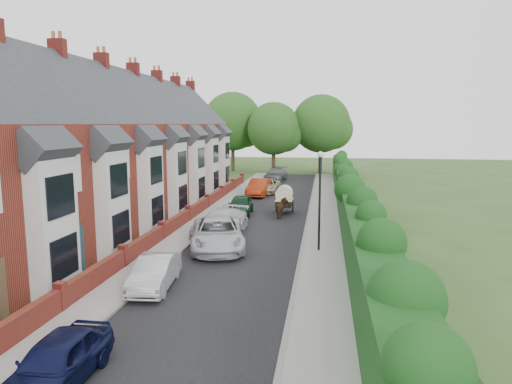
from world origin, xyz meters
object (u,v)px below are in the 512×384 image
horse (282,208)px  car_silver_b (218,234)px  car_navy (56,362)px  car_red (259,187)px  horse_cart (284,197)px  car_grey (276,174)px  car_beige (267,186)px  car_green (240,205)px  lamppost (320,188)px  car_white (220,222)px  car_silver_a (155,272)px

horse → car_silver_b: bearing=73.8°
car_navy → car_red: (0.61, 31.00, 0.12)m
horse_cart → horse: bearing=-90.0°
car_navy → horse_cart: horse_cart is taller
car_red → horse_cart: bearing=-65.4°
car_grey → horse_cart: bearing=-76.6°
car_beige → car_green: bearing=-90.7°
car_beige → horse: size_ratio=2.87×
car_silver_b → car_grey: 29.17m
horse_cart → lamppost: bearing=-75.0°
car_navy → car_white: (0.39, 16.20, 0.06)m
car_green → horse_cart: bearing=13.9°
car_green → car_beige: bearing=84.0°
car_navy → horse_cart: size_ratio=1.35×
car_silver_a → car_grey: car_grey is taller
lamppost → horse_cart: bearing=105.0°
car_silver_a → car_beige: 26.00m
car_silver_a → car_white: bearing=80.8°
car_silver_a → car_red: 23.99m
lamppost → horse: bearing=108.1°
car_navy → car_silver_b: (1.00, 13.03, 0.15)m
car_white → horse: bearing=71.7°
lamppost → car_silver_b: lamppost is taller
lamppost → car_silver_b: 5.83m
lamppost → car_red: size_ratio=1.11×
car_navy → car_white: size_ratio=0.78×
car_navy → horse: bearing=79.9°
car_red → horse_cart: horse_cart is taller
car_navy → horse: (3.60, 21.37, 0.04)m
car_grey → horse: size_ratio=3.11×
car_silver_b → horse: bearing=58.8°
car_grey → car_silver_b: bearing=-84.5°
car_navy → car_white: car_white is taller
car_silver_b → car_grey: (-0.09, 29.17, -0.06)m
car_green → horse_cart: size_ratio=1.44×
lamppost → car_red: lamppost is taller
lamppost → car_beige: 20.65m
lamppost → car_silver_a: bearing=-136.0°
car_white → car_silver_b: bearing=-65.5°
car_silver_a → car_grey: (1.05, 35.18, 0.10)m
car_navy → car_silver_a: bearing=90.6°
car_navy → horse: 21.67m
car_green → horse_cart: 3.27m
car_red → car_grey: car_red is taller
lamppost → car_grey: bearing=100.5°
car_silver_b → car_grey: car_silver_b is taller
car_white → car_green: (0.12, 5.99, -0.02)m
car_white → car_red: 14.80m
car_navy → car_beige: car_beige is taller
car_red → horse: car_red is taller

